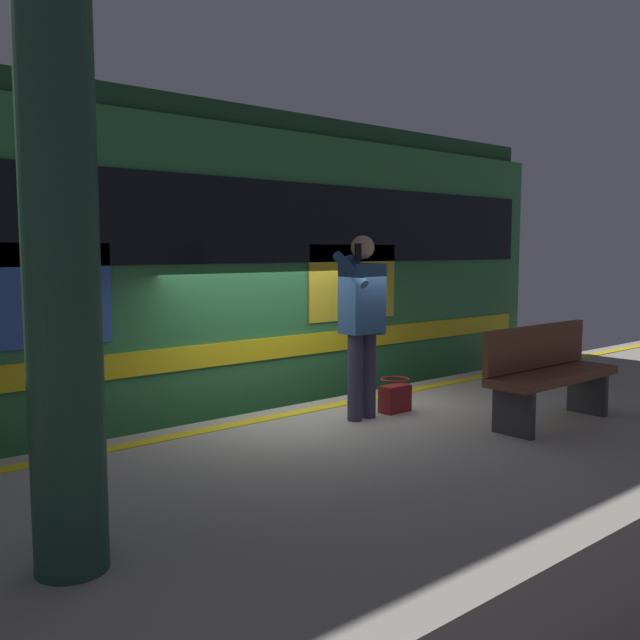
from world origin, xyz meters
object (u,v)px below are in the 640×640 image
Objects in this scene: passenger at (362,312)px; handbag at (395,397)px; bench at (548,371)px; station_column at (58,182)px; train_carriage at (151,261)px.

handbag is at bearing 177.87° from passenger.
handbag is 0.22× the size of bench.
station_column reaches higher than passenger.
bench is at bearing 121.75° from handbag.
bench is (-1.78, 4.30, -0.97)m from train_carriage.
station_column is 2.47× the size of bench.
bench is (-0.75, 1.21, 0.34)m from handbag.
train_carriage reaches higher than bench.
train_carriage is at bearing -67.48° from bench.
bench is at bearing 134.22° from passenger.
station_column reaches higher than bench.
handbag is at bearing -160.84° from station_column.
passenger is at bearing -158.21° from station_column.
passenger is 0.45× the size of station_column.
train_carriage reaches higher than passenger.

